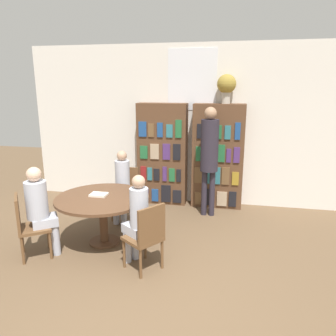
{
  "coord_description": "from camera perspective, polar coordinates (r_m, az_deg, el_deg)",
  "views": [
    {
      "loc": [
        0.81,
        -2.78,
        2.26
      ],
      "look_at": [
        -0.14,
        1.87,
        1.05
      ],
      "focal_mm": 35.0,
      "sensor_mm": 36.0,
      "label": 1
    }
  ],
  "objects": [
    {
      "name": "ground_plane",
      "position": [
        3.67,
        -4.07,
        -23.72
      ],
      "size": [
        16.0,
        16.0,
        0.0
      ],
      "primitive_type": "plane",
      "color": "brown"
    },
    {
      "name": "wall_back",
      "position": [
        6.3,
        4.11,
        7.4
      ],
      "size": [
        6.4,
        0.07,
        3.0
      ],
      "color": "silver",
      "rests_on": "ground_plane"
    },
    {
      "name": "bookshelf_left",
      "position": [
        6.29,
        -0.98,
        2.4
      ],
      "size": [
        0.93,
        0.34,
        1.93
      ],
      "color": "brown",
      "rests_on": "ground_plane"
    },
    {
      "name": "bookshelf_right",
      "position": [
        6.15,
        8.66,
        1.96
      ],
      "size": [
        0.93,
        0.34,
        1.93
      ],
      "color": "brown",
      "rests_on": "ground_plane"
    },
    {
      "name": "flower_vase",
      "position": [
        6.02,
        10.16,
        13.98
      ],
      "size": [
        0.33,
        0.33,
        0.51
      ],
      "color": "#B7AD9E",
      "rests_on": "bookshelf_right"
    },
    {
      "name": "reading_table",
      "position": [
        4.8,
        -11.32,
        -6.1
      ],
      "size": [
        1.33,
        1.33,
        0.71
      ],
      "color": "brown",
      "rests_on": "ground_plane"
    },
    {
      "name": "chair_near_camera",
      "position": [
        4.75,
        -23.26,
        -8.88
      ],
      "size": [
        0.56,
        0.56,
        0.87
      ],
      "rotation": [
        0.0,
        0.0,
        -0.95
      ],
      "color": "brown",
      "rests_on": "ground_plane"
    },
    {
      "name": "chair_left_side",
      "position": [
        5.73,
        -7.36,
        -3.9
      ],
      "size": [
        0.4,
        0.4,
        0.87
      ],
      "rotation": [
        0.0,
        0.0,
        -3.15
      ],
      "color": "brown",
      "rests_on": "ground_plane"
    },
    {
      "name": "chair_far_side",
      "position": [
        4.08,
        -3.75,
        -11.52
      ],
      "size": [
        0.56,
        0.56,
        0.87
      ],
      "rotation": [
        0.0,
        0.0,
        0.94
      ],
      "color": "brown",
      "rests_on": "ground_plane"
    },
    {
      "name": "seated_reader_left",
      "position": [
        5.5,
        -8.05,
        -2.6
      ],
      "size": [
        0.24,
        0.36,
        1.21
      ],
      "rotation": [
        0.0,
        0.0,
        -3.15
      ],
      "color": "#B2B7C6",
      "rests_on": "ground_plane"
    },
    {
      "name": "seated_reader_right",
      "position": [
        4.14,
        -5.42,
        -8.37
      ],
      "size": [
        0.39,
        0.38,
        1.21
      ],
      "rotation": [
        0.0,
        0.0,
        0.94
      ],
      "color": "#B2B7C6",
      "rests_on": "ground_plane"
    },
    {
      "name": "seated_reader_back",
      "position": [
        4.67,
        -21.36,
        -6.14
      ],
      "size": [
        0.42,
        0.41,
        1.24
      ],
      "rotation": [
        0.0,
        0.0,
        -0.95
      ],
      "color": "#B2B7C6",
      "rests_on": "ground_plane"
    },
    {
      "name": "librarian_standing",
      "position": [
        5.63,
        7.24,
        3.09
      ],
      "size": [
        0.3,
        0.57,
        1.91
      ],
      "color": "#28232D",
      "rests_on": "ground_plane"
    },
    {
      "name": "open_book_on_table",
      "position": [
        4.83,
        -11.95,
        -4.55
      ],
      "size": [
        0.24,
        0.18,
        0.03
      ],
      "color": "silver",
      "rests_on": "reading_table"
    }
  ]
}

